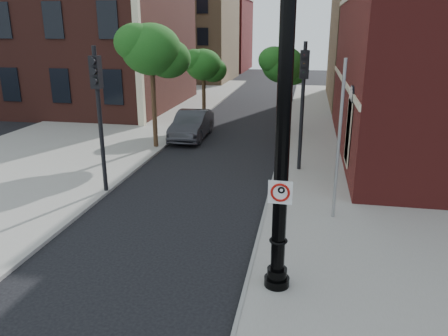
% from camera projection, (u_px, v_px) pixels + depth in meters
% --- Properties ---
extents(ground, '(120.00, 120.00, 0.00)m').
position_uv_depth(ground, '(162.00, 286.00, 10.68)').
color(ground, black).
rests_on(ground, ground).
extents(sidewalk_right, '(8.00, 60.00, 0.12)m').
position_uv_depth(sidewalk_right, '(368.00, 172.00, 18.94)').
color(sidewalk_right, gray).
rests_on(sidewalk_right, ground).
extents(sidewalk_left, '(10.00, 50.00, 0.12)m').
position_uv_depth(sidewalk_left, '(120.00, 122.00, 29.11)').
color(sidewalk_left, gray).
rests_on(sidewalk_left, ground).
extents(curb_edge, '(0.10, 60.00, 0.14)m').
position_uv_depth(curb_edge, '(276.00, 167.00, 19.65)').
color(curb_edge, gray).
rests_on(curb_edge, ground).
extents(bg_building_tan_a, '(12.00, 12.00, 12.00)m').
position_uv_depth(bg_building_tan_a, '(182.00, 29.00, 52.16)').
color(bg_building_tan_a, '#9B7C54').
rests_on(bg_building_tan_a, ground).
extents(bg_building_red, '(12.00, 12.00, 10.00)m').
position_uv_depth(bg_building_red, '(208.00, 36.00, 65.56)').
color(bg_building_red, maroon).
rests_on(bg_building_red, ground).
extents(lamppost, '(0.61, 0.61, 7.19)m').
position_uv_depth(lamppost, '(282.00, 157.00, 9.52)').
color(lamppost, black).
rests_on(lamppost, ground).
extents(no_parking_sign, '(0.54, 0.07, 0.54)m').
position_uv_depth(no_parking_sign, '(280.00, 192.00, 9.58)').
color(no_parking_sign, white).
rests_on(no_parking_sign, ground).
extents(parked_car, '(1.75, 4.80, 1.57)m').
position_uv_depth(parked_car, '(192.00, 125.00, 24.80)').
color(parked_car, '#303035').
rests_on(parked_car, ground).
extents(traffic_signal_left, '(0.36, 0.46, 5.45)m').
position_uv_depth(traffic_signal_left, '(98.00, 97.00, 15.56)').
color(traffic_signal_left, black).
rests_on(traffic_signal_left, ground).
extents(traffic_signal_right, '(0.39, 0.47, 5.52)m').
position_uv_depth(traffic_signal_right, '(303.00, 86.00, 18.09)').
color(traffic_signal_right, black).
rests_on(traffic_signal_right, ground).
extents(utility_pole, '(0.10, 0.10, 5.19)m').
position_uv_depth(utility_pole, '(339.00, 144.00, 13.57)').
color(utility_pole, '#999999').
rests_on(utility_pole, ground).
extents(street_tree_a, '(3.49, 3.15, 6.29)m').
position_uv_depth(street_tree_a, '(153.00, 51.00, 21.45)').
color(street_tree_a, '#382916').
rests_on(street_tree_a, ground).
extents(street_tree_b, '(2.68, 2.42, 4.83)m').
position_uv_depth(street_tree_b, '(204.00, 66.00, 27.13)').
color(street_tree_b, '#382916').
rests_on(street_tree_b, ground).
extents(street_tree_c, '(2.82, 2.55, 5.09)m').
position_uv_depth(street_tree_c, '(283.00, 66.00, 24.50)').
color(street_tree_c, '#382916').
rests_on(street_tree_c, ground).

